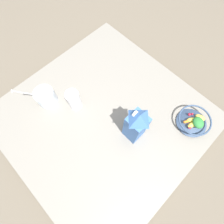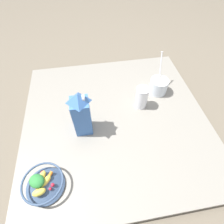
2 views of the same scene
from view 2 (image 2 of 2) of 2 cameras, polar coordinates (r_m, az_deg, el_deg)
ground_plane at (r=1.13m, az=1.11°, el=-3.21°), size 6.00×6.00×0.00m
countertop at (r=1.11m, az=1.13°, el=-2.47°), size 1.12×1.12×0.05m
fruit_bowl at (r=0.92m, az=-21.53°, el=-20.96°), size 0.19×0.19×0.09m
milk_carton at (r=0.93m, az=-9.97°, el=-0.51°), size 0.09×0.09×0.29m
yogurt_tub at (r=1.24m, az=14.98°, el=8.42°), size 0.18×0.12×0.25m
drinking_cup at (r=1.11m, az=9.69°, el=4.82°), size 0.08×0.08×0.15m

